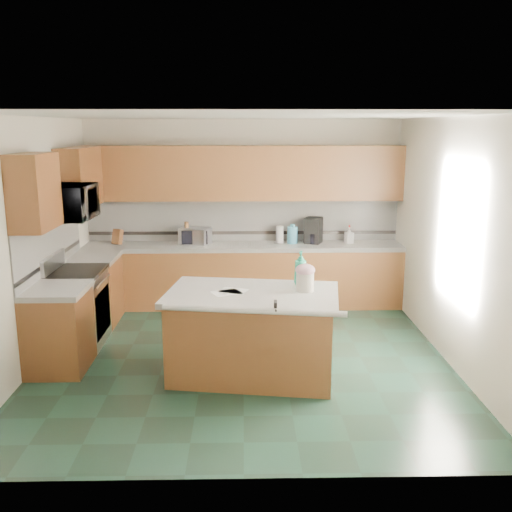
{
  "coord_description": "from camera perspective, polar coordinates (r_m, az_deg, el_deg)",
  "views": [
    {
      "loc": [
        0.01,
        -6.12,
        2.59
      ],
      "look_at": [
        0.15,
        0.35,
        1.12
      ],
      "focal_mm": 40.0,
      "sensor_mm": 36.0,
      "label": 1
    }
  ],
  "objects": [
    {
      "name": "island_bullnose",
      "position": [
        5.42,
        -0.28,
        -5.49
      ],
      "size": [
        1.75,
        0.32,
        0.06
      ],
      "primitive_type": "cylinder",
      "rotation": [
        0.0,
        1.57,
        -0.15
      ],
      "color": "white",
      "rests_on": "island_base"
    },
    {
      "name": "treat_jar_knob_end_l",
      "position": [
        5.9,
        4.63,
        -0.98
      ],
      "size": [
        0.04,
        0.04,
        0.04
      ],
      "primitive_type": "sphere",
      "color": "tan",
      "rests_on": "treat_jar_lid"
    },
    {
      "name": "ceiling",
      "position": [
        6.12,
        -1.37,
        13.83
      ],
      "size": [
        4.6,
        4.6,
        0.0
      ],
      "primitive_type": "plane",
      "color": "white",
      "rests_on": "ground"
    },
    {
      "name": "coffee_maker",
      "position": [
        8.39,
        5.76,
        2.57
      ],
      "size": [
        0.3,
        0.31,
        0.38
      ],
      "primitive_type": "cube",
      "rotation": [
        0.0,
        0.0,
        -0.39
      ],
      "color": "black",
      "rests_on": "back_countertop"
    },
    {
      "name": "water_jug",
      "position": [
        8.35,
        3.66,
        2.1
      ],
      "size": [
        0.15,
        0.15,
        0.25
      ],
      "primitive_type": "cylinder",
      "color": "#489DC5",
      "rests_on": "back_countertop"
    },
    {
      "name": "range_cooktop",
      "position": [
        7.12,
        -17.61,
        -1.54
      ],
      "size": [
        0.62,
        0.78,
        0.04
      ],
      "primitive_type": "cube",
      "color": "black",
      "rests_on": "range_body"
    },
    {
      "name": "toaster_oven",
      "position": [
        8.34,
        -6.1,
        2.02
      ],
      "size": [
        0.49,
        0.41,
        0.24
      ],
      "primitive_type": "cube",
      "rotation": [
        0.0,
        0.0,
        -0.37
      ],
      "color": "#B7B7BC",
      "rests_on": "back_countertop"
    },
    {
      "name": "island_top",
      "position": [
        5.92,
        -0.37,
        -3.89
      ],
      "size": [
        1.9,
        1.3,
        0.06
      ],
      "primitive_type": "cube",
      "rotation": [
        0.0,
        0.0,
        -0.15
      ],
      "color": "white",
      "rests_on": "island_base"
    },
    {
      "name": "toaster_oven_door",
      "position": [
        8.21,
        -6.17,
        1.84
      ],
      "size": [
        0.37,
        0.01,
        0.2
      ],
      "primitive_type": "cube",
      "color": "black",
      "rests_on": "toaster_oven"
    },
    {
      "name": "treat_jar_lid",
      "position": [
        5.91,
        4.94,
        -1.4
      ],
      "size": [
        0.2,
        0.2,
        0.13
      ],
      "primitive_type": "ellipsoid",
      "color": "#D29BAD",
      "rests_on": "treat_jar"
    },
    {
      "name": "range_backguard",
      "position": [
        7.17,
        -19.67,
        -0.61
      ],
      "size": [
        0.06,
        0.76,
        0.18
      ],
      "primitive_type": "cube",
      "color": "#B7B7BC",
      "rests_on": "range_body"
    },
    {
      "name": "left_accent_band",
      "position": [
        7.22,
        -19.73,
        -0.36
      ],
      "size": [
        0.01,
        2.3,
        0.05
      ],
      "primitive_type": "cube",
      "color": "black",
      "rests_on": "wall_left"
    },
    {
      "name": "clamp_body",
      "position": [
        5.43,
        1.95,
        -5.0
      ],
      "size": [
        0.03,
        0.1,
        0.09
      ],
      "primitive_type": "cube",
      "rotation": [
        0.0,
        0.0,
        -0.04
      ],
      "color": "black",
      "rests_on": "island_top"
    },
    {
      "name": "window_light_proxy",
      "position": [
        6.43,
        19.56,
        2.31
      ],
      "size": [
        0.02,
        1.4,
        1.1
      ],
      "primitive_type": "cube",
      "color": "white",
      "rests_on": "wall_right"
    },
    {
      "name": "water_jug_neck",
      "position": [
        8.33,
        3.67,
        3.06
      ],
      "size": [
        0.07,
        0.07,
        0.04
      ],
      "primitive_type": "cylinder",
      "color": "#489DC5",
      "rests_on": "water_jug"
    },
    {
      "name": "back_backsplash",
      "position": [
        8.51,
        -1.3,
        3.64
      ],
      "size": [
        4.6,
        0.02,
        0.63
      ],
      "primitive_type": "cube",
      "color": "silver",
      "rests_on": "back_countertop"
    },
    {
      "name": "treat_jar",
      "position": [
        5.95,
        4.92,
        -2.59
      ],
      "size": [
        0.24,
        0.24,
        0.19
      ],
      "primitive_type": "cylinder",
      "rotation": [
        0.0,
        0.0,
        0.39
      ],
      "color": "silver",
      "rests_on": "island_top"
    },
    {
      "name": "wall_left",
      "position": [
        6.66,
        -21.7,
        1.16
      ],
      "size": [
        0.04,
        4.6,
        2.7
      ],
      "primitive_type": "cube",
      "color": "white",
      "rests_on": "ground"
    },
    {
      "name": "left_counter_rear",
      "position": [
        7.86,
        -16.03,
        -0.19
      ],
      "size": [
        0.64,
        0.82,
        0.06
      ],
      "primitive_type": "cube",
      "color": "white",
      "rests_on": "left_base_cab_rear"
    },
    {
      "name": "range_body",
      "position": [
        7.24,
        -17.37,
        -5.07
      ],
      "size": [
        0.6,
        0.76,
        0.88
      ],
      "primitive_type": "cube",
      "color": "#B7B7BC",
      "rests_on": "ground"
    },
    {
      "name": "utensil_bundle",
      "position": [
        8.36,
        -6.96,
        2.77
      ],
      "size": [
        0.06,
        0.06,
        0.19
      ],
      "primitive_type": "cylinder",
      "color": "#472814",
      "rests_on": "utensil_crock"
    },
    {
      "name": "soap_bottle_back",
      "position": [
        8.45,
        9.3,
        2.07
      ],
      "size": [
        0.14,
        0.14,
        0.24
      ],
      "primitive_type": "imported",
      "rotation": [
        0.0,
        0.0,
        0.3
      ],
      "color": "white",
      "rests_on": "back_countertop"
    },
    {
      "name": "paper_sheet_a",
      "position": [
        5.88,
        -2.96,
        -3.69
      ],
      "size": [
        0.35,
        0.31,
        0.0
      ],
      "primitive_type": "cube",
      "rotation": [
        0.0,
        0.0,
        0.42
      ],
      "color": "white",
      "rests_on": "island_top"
    },
    {
      "name": "left_upper_cab_rear",
      "position": [
        7.87,
        -17.21,
        7.5
      ],
      "size": [
        0.33,
        1.09,
        0.78
      ],
      "primitive_type": "cube",
      "color": "#40210F",
      "rests_on": "wall_left"
    },
    {
      "name": "coffee_carafe",
      "position": [
        8.36,
        5.79,
        1.76
      ],
      "size": [
        0.16,
        0.16,
        0.16
      ],
      "primitive_type": "cylinder",
      "color": "black",
      "rests_on": "back_countertop"
    },
    {
      "name": "left_counter_front",
      "position": [
        6.44,
        -19.42,
        -3.25
      ],
      "size": [
        0.64,
        0.72,
        0.06
      ],
      "primitive_type": "cube",
      "color": "white",
      "rests_on": "left_base_cab_front"
    },
    {
      "name": "back_base_cab",
      "position": [
        8.4,
        -1.27,
        -2.1
      ],
      "size": [
        4.6,
        0.6,
        0.86
      ],
      "primitive_type": "cube",
      "color": "#40210F",
      "rests_on": "ground"
    },
    {
      "name": "microwave",
      "position": [
        6.97,
        -18.08,
        5.11
      ],
      "size": [
        0.5,
        0.73,
        0.41
      ],
      "primitive_type": "imported",
      "rotation": [
        0.0,
        0.0,
        1.57
      ],
      "color": "#B7B7BC",
      "rests_on": "wall_left"
    },
    {
      "name": "utensil_crock",
      "position": [
        8.39,
        -6.93,
        1.69
      ],
      "size": [
        0.1,
        0.1,
        0.13
      ],
      "primitive_type": "cylinder",
      "color": "black",
      "rests_on": "back_countertop"
    },
    {
      "name": "left_base_cab_front",
      "position": [
        6.57,
        -19.12,
        -7.11
      ],
      "size": [
        0.6,
        0.72,
        0.86
      ],
      "primitive_type": "cube",
      "color": "#40210F",
      "rests_on": "ground"
    },
    {
      "name": "left_upper_cab_front",
      "position": [
        6.29,
        -21.3,
        6.01
      ],
      "size": [
        0.33,
        0.72,
        0.78
      ],
      "primitive_type": "cube",
      "color": "#40210F",
      "rests_on": "wall_left"
    },
    {
      "name": "island_base",
      "position": [
        6.06,
        -0.36,
        -8.06
      ],
      "size": [
        1.78,
        1.19,
        0.86
      ],
      "primitive_type": "cube",
      "rotation": [
        0.0,
        0.0,
        -0.15
      ],
      "color": "#40210F",
      "rests_on": "ground"
    },
    {
      "name": "left_base_cab_rear",
      "position": [
        7.97,
        -15.83,
        -3.42
      ],
      "size": [
        0.6,
        0.82,
        0.86
      ],
      "primitive_type": "cube",
      "color": "#40210F",
      "rests_on": "ground"
    },
    {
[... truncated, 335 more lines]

